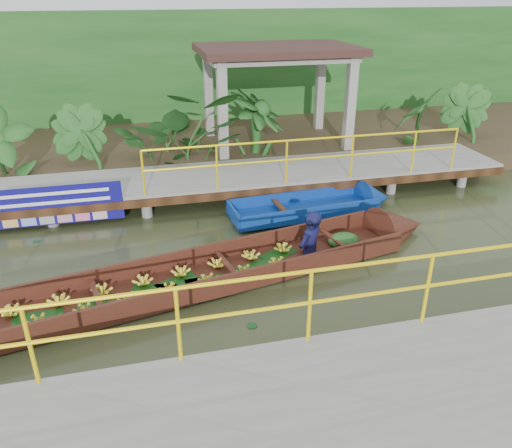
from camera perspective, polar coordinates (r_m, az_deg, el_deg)
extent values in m
plane|color=#2E361B|center=(9.17, -5.29, -5.33)|extent=(80.00, 80.00, 0.00)
cube|color=#372C1B|center=(15.98, -9.52, 8.95)|extent=(30.00, 8.00, 0.45)
cube|color=slate|center=(12.11, -7.95, 5.04)|extent=(16.00, 2.00, 0.15)
cube|color=black|center=(11.21, -7.35, 2.93)|extent=(16.00, 0.12, 0.18)
cylinder|color=yellow|center=(11.46, 6.24, 9.62)|extent=(7.50, 0.05, 0.05)
cylinder|color=yellow|center=(11.59, 6.14, 7.48)|extent=(7.50, 0.05, 0.05)
cylinder|color=yellow|center=(11.61, 6.13, 7.25)|extent=(0.05, 0.05, 1.00)
cylinder|color=slate|center=(11.80, -27.05, 0.34)|extent=(0.24, 0.24, 0.55)
cylinder|color=slate|center=(13.25, -25.74, 3.19)|extent=(0.24, 0.24, 0.55)
cylinder|color=slate|center=(11.46, -17.38, 1.36)|extent=(0.24, 0.24, 0.55)
cylinder|color=slate|center=(12.95, -17.12, 4.17)|extent=(0.24, 0.24, 0.55)
cylinder|color=slate|center=(11.47, -7.42, 2.38)|extent=(0.24, 0.24, 0.55)
cylinder|color=slate|center=(12.95, -8.28, 5.07)|extent=(0.24, 0.24, 0.55)
cylinder|color=slate|center=(11.82, 2.26, 3.29)|extent=(0.24, 0.24, 0.55)
cylinder|color=slate|center=(13.26, 0.38, 5.83)|extent=(0.24, 0.24, 0.55)
cylinder|color=slate|center=(12.48, 11.15, 4.05)|extent=(0.24, 0.24, 0.55)
cylinder|color=slate|center=(13.86, 8.48, 6.43)|extent=(0.24, 0.24, 0.55)
cylinder|color=slate|center=(13.41, 18.99, 4.64)|extent=(0.24, 0.24, 0.55)
cylinder|color=slate|center=(14.70, 15.80, 6.85)|extent=(0.24, 0.24, 0.55)
cylinder|color=slate|center=(11.47, -7.42, 2.38)|extent=(0.24, 0.24, 0.55)
cube|color=slate|center=(6.03, 11.56, -21.74)|extent=(18.00, 2.40, 0.70)
cylinder|color=yellow|center=(6.00, 8.19, -5.11)|extent=(10.00, 0.05, 0.05)
cylinder|color=yellow|center=(6.24, 7.93, -8.67)|extent=(10.00, 0.05, 0.05)
cylinder|color=yellow|center=(6.27, 7.90, -9.05)|extent=(0.05, 0.05, 1.00)
cube|color=slate|center=(13.46, -3.83, 12.21)|extent=(0.25, 0.25, 2.80)
cube|color=slate|center=(14.50, 10.67, 12.80)|extent=(0.25, 0.25, 2.80)
cube|color=slate|center=(15.78, -5.42, 14.12)|extent=(0.25, 0.25, 2.80)
cube|color=slate|center=(16.68, 7.30, 14.64)|extent=(0.25, 0.25, 2.80)
cube|color=slate|center=(14.79, 2.39, 18.55)|extent=(4.00, 2.60, 0.12)
cube|color=#351F1A|center=(14.77, 2.41, 19.32)|extent=(4.40, 3.00, 0.20)
cube|color=#164516|center=(18.05, -10.67, 16.53)|extent=(30.00, 0.80, 4.00)
cube|color=#33160D|center=(8.62, -10.20, -7.30)|extent=(9.03, 2.97, 0.07)
cube|color=#33160D|center=(9.01, -11.29, -4.68)|extent=(8.81, 1.93, 0.38)
cube|color=#33160D|center=(8.08, -9.15, -8.33)|extent=(8.81, 1.93, 0.38)
cone|color=#33160D|center=(10.76, 16.14, -0.44)|extent=(1.32, 1.29, 1.08)
ellipsoid|color=#164516|center=(9.93, 10.01, -1.87)|extent=(0.72, 0.61, 0.29)
imported|color=#0E0F36|center=(9.20, 6.35, 1.41)|extent=(0.74, 0.70, 1.70)
cube|color=navy|center=(11.28, 5.43, 1.46)|extent=(3.33, 1.25, 0.11)
cube|color=navy|center=(11.64, 4.50, 2.98)|extent=(3.26, 0.34, 0.33)
cube|color=navy|center=(10.82, 6.49, 1.09)|extent=(3.26, 0.34, 0.33)
cube|color=navy|center=(10.71, -2.56, 0.98)|extent=(0.15, 0.98, 0.33)
cone|color=navy|center=(12.08, 13.52, 2.85)|extent=(0.73, 0.97, 0.91)
cube|color=black|center=(11.02, 2.87, 1.93)|extent=(0.19, 0.98, 0.05)
cube|color=navy|center=(11.24, -21.92, 2.00)|extent=(2.73, 0.03, 0.85)
cube|color=white|center=(11.12, -22.15, 3.24)|extent=(2.22, 0.01, 0.07)
cube|color=white|center=(11.20, -21.98, 2.29)|extent=(2.22, 0.01, 0.07)
imported|color=#164516|center=(13.56, -19.12, 10.49)|extent=(1.66, 1.66, 2.08)
imported|color=#164516|center=(13.55, -8.39, 11.59)|extent=(1.66, 1.66, 2.08)
imported|color=#164516|center=(13.87, 0.03, 12.18)|extent=(1.66, 1.66, 2.08)
imported|color=#164516|center=(15.79, 18.40, 12.56)|extent=(1.66, 1.66, 2.08)
imported|color=#164516|center=(16.62, 22.93, 12.46)|extent=(1.66, 1.66, 2.08)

